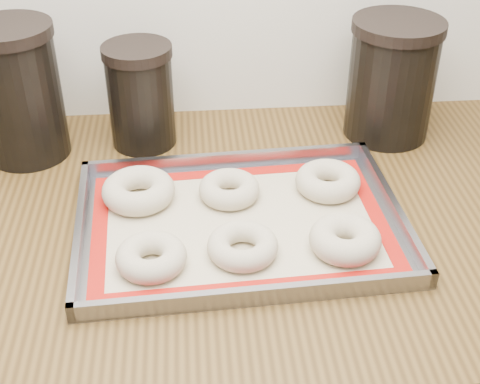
{
  "coord_description": "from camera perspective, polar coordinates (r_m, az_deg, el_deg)",
  "views": [
    {
      "loc": [
        -0.16,
        0.88,
        1.48
      ],
      "look_at": [
        -0.09,
        1.64,
        0.96
      ],
      "focal_mm": 50.0,
      "sensor_mm": 36.0,
      "label": 1
    }
  ],
  "objects": [
    {
      "name": "countertop",
      "position": [
        1.01,
        5.02,
        -2.28
      ],
      "size": [
        3.06,
        0.68,
        0.04
      ],
      "primitive_type": "cube",
      "color": "brown",
      "rests_on": "cabinet"
    },
    {
      "name": "baking_tray",
      "position": [
        0.96,
        0.0,
        -2.62
      ],
      "size": [
        0.48,
        0.35,
        0.03
      ],
      "rotation": [
        0.0,
        0.0,
        0.05
      ],
      "color": "gray",
      "rests_on": "countertop"
    },
    {
      "name": "baking_mat",
      "position": [
        0.96,
        -0.0,
        -2.72
      ],
      "size": [
        0.43,
        0.31,
        0.0
      ],
      "rotation": [
        0.0,
        0.0,
        0.05
      ],
      "color": "#C6B793",
      "rests_on": "baking_tray"
    },
    {
      "name": "bagel_front_left",
      "position": [
        0.88,
        -7.59,
        -5.52
      ],
      "size": [
        0.12,
        0.12,
        0.03
      ],
      "primitive_type": "torus",
      "rotation": [
        0.0,
        0.0,
        0.33
      ],
      "color": "beige",
      "rests_on": "baking_mat"
    },
    {
      "name": "bagel_front_mid",
      "position": [
        0.89,
        0.23,
        -4.62
      ],
      "size": [
        0.1,
        0.1,
        0.03
      ],
      "primitive_type": "torus",
      "rotation": [
        0.0,
        0.0,
        0.07
      ],
      "color": "beige",
      "rests_on": "baking_mat"
    },
    {
      "name": "bagel_front_right",
      "position": [
        0.91,
        8.96,
        -4.01
      ],
      "size": [
        0.12,
        0.12,
        0.04
      ],
      "primitive_type": "torus",
      "rotation": [
        0.0,
        0.0,
        0.29
      ],
      "color": "beige",
      "rests_on": "baking_mat"
    },
    {
      "name": "bagel_back_left",
      "position": [
        1.01,
        -8.66,
        0.12
      ],
      "size": [
        0.14,
        0.14,
        0.04
      ],
      "primitive_type": "torus",
      "rotation": [
        0.0,
        0.0,
        0.36
      ],
      "color": "beige",
      "rests_on": "baking_mat"
    },
    {
      "name": "bagel_back_mid",
      "position": [
        1.0,
        -0.92,
        0.25
      ],
      "size": [
        0.11,
        0.11,
        0.03
      ],
      "primitive_type": "torus",
      "rotation": [
        0.0,
        0.0,
        0.24
      ],
      "color": "beige",
      "rests_on": "baking_mat"
    },
    {
      "name": "bagel_back_right",
      "position": [
        1.03,
        7.51,
        0.94
      ],
      "size": [
        0.12,
        0.12,
        0.03
      ],
      "primitive_type": "torus",
      "rotation": [
        0.0,
        0.0,
        -0.3
      ],
      "color": "beige",
      "rests_on": "baking_mat"
    },
    {
      "name": "canister_left",
      "position": [
        1.13,
        -18.36,
        8.11
      ],
      "size": [
        0.14,
        0.14,
        0.22
      ],
      "color": "black",
      "rests_on": "countertop"
    },
    {
      "name": "canister_mid",
      "position": [
        1.13,
        -8.48,
        8.15
      ],
      "size": [
        0.11,
        0.11,
        0.18
      ],
      "color": "black",
      "rests_on": "countertop"
    },
    {
      "name": "canister_right",
      "position": [
        1.17,
        12.82,
        9.4
      ],
      "size": [
        0.15,
        0.15,
        0.21
      ],
      "color": "black",
      "rests_on": "countertop"
    }
  ]
}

